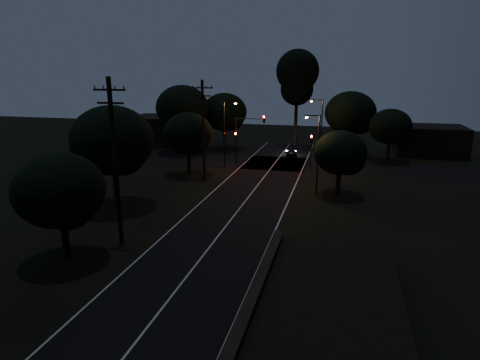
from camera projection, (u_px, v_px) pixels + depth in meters
The scene contains 21 objects.
road_surface at pixel (257, 186), 40.89m from camera, with size 60.00×70.00×0.03m.
utility_pole_mid at pixel (115, 161), 25.75m from camera, with size 2.20×0.30×11.00m.
utility_pole_far at pixel (203, 129), 41.72m from camera, with size 2.20×0.30×10.50m.
tree_left_b at pixel (61, 193), 23.64m from camera, with size 5.30×5.30×6.74m.
tree_left_c at pixel (114, 143), 33.22m from camera, with size 6.85×6.85×8.65m.
tree_left_d at pixel (189, 135), 44.29m from camera, with size 5.49×5.49×6.97m.
tree_far_nw at pixel (226, 113), 59.12m from camera, with size 6.57×6.57×8.32m.
tree_far_w at pixel (184, 109), 56.33m from camera, with size 7.48×7.48×9.54m.
tree_far_ne at pixel (352, 114), 54.74m from camera, with size 6.93×6.93×8.77m.
tree_far_e at pixel (392, 128), 51.12m from camera, with size 5.33×5.33×6.77m.
tree_right_a at pixel (342, 154), 36.77m from camera, with size 4.82×4.82×6.12m.
tall_pine at pixel (297, 77), 60.25m from camera, with size 6.42×6.42×14.60m.
building_left at pixel (163, 130), 64.63m from camera, with size 10.00×8.00×4.40m, color black.
building_right at pixel (429, 140), 56.07m from camera, with size 9.00×7.00×4.00m, color black.
signal_left at pixel (236, 142), 49.55m from camera, with size 0.28×0.35×4.10m.
signal_right at pixel (311, 146), 47.35m from camera, with size 0.28×0.35×4.10m.
signal_mast at pixel (249, 131), 48.76m from camera, with size 3.70×0.35×6.25m.
streetlight_a at pixel (226, 130), 47.39m from camera, with size 1.66×0.26×8.00m.
streetlight_b at pixel (320, 126), 50.47m from camera, with size 1.66×0.26×8.00m.
streetlight_c at pixel (316, 149), 37.32m from camera, with size 1.46×0.26×7.50m.
car at pixel (292, 153), 54.28m from camera, with size 1.40×3.48×1.18m, color black.
Camera 1 is at (8.01, -7.41, 11.26)m, focal length 30.00 mm.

